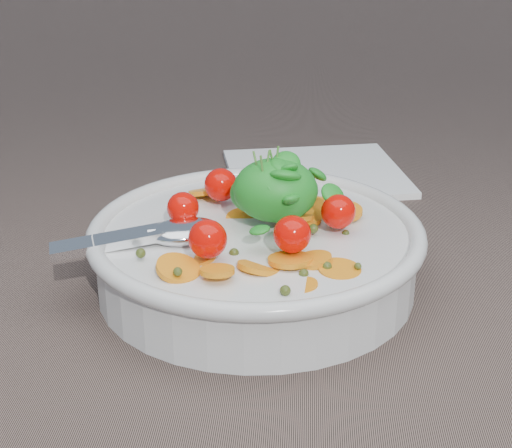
{
  "coord_description": "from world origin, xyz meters",
  "views": [
    {
      "loc": [
        0.04,
        -0.52,
        0.29
      ],
      "look_at": [
        0.01,
        0.01,
        0.05
      ],
      "focal_mm": 55.0,
      "sensor_mm": 36.0,
      "label": 1
    }
  ],
  "objects": [
    {
      "name": "bowl",
      "position": [
        0.01,
        0.01,
        0.03
      ],
      "size": [
        0.27,
        0.25,
        0.11
      ],
      "color": "silver",
      "rests_on": "ground"
    },
    {
      "name": "ground",
      "position": [
        0.0,
        0.0,
        0.0
      ],
      "size": [
        6.0,
        6.0,
        0.0
      ],
      "primitive_type": "plane",
      "color": "#715B51",
      "rests_on": "ground"
    },
    {
      "name": "napkin",
      "position": [
        0.06,
        0.25,
        0.0
      ],
      "size": [
        0.2,
        0.19,
        0.01
      ],
      "primitive_type": "cube",
      "rotation": [
        0.0,
        0.0,
        0.21
      ],
      "color": "white",
      "rests_on": "ground"
    }
  ]
}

